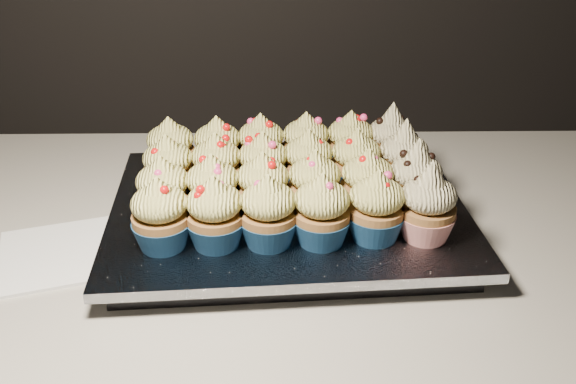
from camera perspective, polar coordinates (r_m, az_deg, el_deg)
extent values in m
cube|color=beige|center=(0.82, 7.04, -4.03)|extent=(2.44, 0.64, 0.04)
cube|color=white|center=(0.79, -19.48, -5.18)|extent=(0.17, 0.17, 0.00)
cube|color=black|center=(0.79, 0.00, -2.49)|extent=(0.41, 0.32, 0.02)
cube|color=silver|center=(0.79, 0.00, -1.42)|extent=(0.45, 0.36, 0.01)
cone|color=navy|center=(0.71, -11.11, -3.72)|extent=(0.06, 0.06, 0.03)
ellipsoid|color=#EBE276|center=(0.69, -11.39, -1.01)|extent=(0.06, 0.06, 0.04)
cone|color=#EBE276|center=(0.68, -11.57, 0.69)|extent=(0.03, 0.03, 0.02)
cone|color=navy|center=(0.70, -6.41, -3.63)|extent=(0.06, 0.06, 0.03)
ellipsoid|color=#EBE276|center=(0.68, -6.57, -0.90)|extent=(0.06, 0.06, 0.04)
cone|color=#EBE276|center=(0.67, -6.68, 0.83)|extent=(0.03, 0.03, 0.02)
cone|color=navy|center=(0.70, -1.73, -3.53)|extent=(0.06, 0.06, 0.03)
ellipsoid|color=#EBE276|center=(0.68, -1.78, -0.79)|extent=(0.06, 0.06, 0.04)
cone|color=#EBE276|center=(0.67, -1.81, 0.94)|extent=(0.03, 0.03, 0.02)
cone|color=navy|center=(0.70, 2.97, -3.41)|extent=(0.06, 0.06, 0.03)
ellipsoid|color=#EBE276|center=(0.68, 3.04, -0.68)|extent=(0.06, 0.06, 0.04)
cone|color=#EBE276|center=(0.67, 3.09, 1.05)|extent=(0.03, 0.03, 0.02)
cone|color=navy|center=(0.71, 7.74, -3.04)|extent=(0.06, 0.06, 0.03)
ellipsoid|color=#EBE276|center=(0.69, 7.93, -0.35)|extent=(0.06, 0.06, 0.04)
cone|color=#EBE276|center=(0.68, 8.06, 1.35)|extent=(0.03, 0.03, 0.02)
cone|color=red|center=(0.72, 12.14, -2.94)|extent=(0.06, 0.06, 0.03)
ellipsoid|color=beige|center=(0.71, 12.44, -0.29)|extent=(0.06, 0.06, 0.04)
cone|color=beige|center=(0.69, 12.68, 1.75)|extent=(0.03, 0.03, 0.03)
cone|color=navy|center=(0.75, -10.84, -1.62)|extent=(0.06, 0.06, 0.03)
ellipsoid|color=#EBE276|center=(0.73, -11.11, 0.97)|extent=(0.06, 0.06, 0.04)
cone|color=#EBE276|center=(0.72, -11.27, 2.60)|extent=(0.03, 0.03, 0.02)
cone|color=navy|center=(0.75, -6.59, -1.43)|extent=(0.06, 0.06, 0.03)
ellipsoid|color=#EBE276|center=(0.73, -6.75, 1.17)|extent=(0.06, 0.06, 0.04)
cone|color=#EBE276|center=(0.72, -6.85, 2.81)|extent=(0.03, 0.03, 0.02)
cone|color=navy|center=(0.75, -2.20, -1.23)|extent=(0.06, 0.06, 0.03)
ellipsoid|color=#EBE276|center=(0.73, -2.25, 1.38)|extent=(0.06, 0.06, 0.04)
cone|color=#EBE276|center=(0.72, -2.28, 3.02)|extent=(0.03, 0.03, 0.02)
cone|color=navy|center=(0.75, 2.34, -1.02)|extent=(0.06, 0.06, 0.03)
ellipsoid|color=#EBE276|center=(0.74, 2.40, 1.58)|extent=(0.06, 0.06, 0.04)
cone|color=#EBE276|center=(0.73, 2.44, 3.21)|extent=(0.03, 0.03, 0.02)
cone|color=navy|center=(0.76, 6.94, -0.89)|extent=(0.06, 0.06, 0.03)
ellipsoid|color=#EBE276|center=(0.74, 7.11, 1.68)|extent=(0.06, 0.06, 0.04)
cone|color=#EBE276|center=(0.73, 7.21, 3.29)|extent=(0.03, 0.03, 0.02)
cone|color=red|center=(0.77, 11.08, -0.71)|extent=(0.06, 0.06, 0.03)
ellipsoid|color=beige|center=(0.76, 11.34, 1.82)|extent=(0.06, 0.06, 0.04)
cone|color=beige|center=(0.74, 11.54, 3.75)|extent=(0.03, 0.03, 0.03)
cone|color=navy|center=(0.80, -10.44, 0.52)|extent=(0.06, 0.06, 0.03)
ellipsoid|color=#EBE276|center=(0.79, -10.67, 2.98)|extent=(0.06, 0.06, 0.04)
cone|color=#EBE276|center=(0.78, -10.82, 4.51)|extent=(0.03, 0.03, 0.02)
cone|color=navy|center=(0.80, -6.29, 0.71)|extent=(0.06, 0.06, 0.03)
ellipsoid|color=#EBE276|center=(0.78, -6.43, 3.18)|extent=(0.06, 0.06, 0.04)
cone|color=#EBE276|center=(0.77, -6.52, 4.72)|extent=(0.03, 0.03, 0.02)
cone|color=navy|center=(0.80, -2.20, 0.80)|extent=(0.06, 0.06, 0.03)
ellipsoid|color=#EBE276|center=(0.78, -2.25, 3.28)|extent=(0.06, 0.06, 0.04)
cone|color=#EBE276|center=(0.77, -2.28, 4.83)|extent=(0.03, 0.03, 0.02)
cone|color=navy|center=(0.81, 1.79, 1.05)|extent=(0.06, 0.06, 0.03)
ellipsoid|color=#EBE276|center=(0.79, 1.83, 3.51)|extent=(0.06, 0.06, 0.04)
cone|color=#EBE276|center=(0.78, 1.85, 5.05)|extent=(0.03, 0.03, 0.02)
cone|color=navy|center=(0.81, 5.97, 1.13)|extent=(0.06, 0.06, 0.03)
ellipsoid|color=#EBE276|center=(0.80, 6.10, 3.57)|extent=(0.06, 0.06, 0.04)
cone|color=#EBE276|center=(0.79, 6.19, 5.10)|extent=(0.03, 0.03, 0.02)
cone|color=red|center=(0.83, 10.08, 1.31)|extent=(0.06, 0.06, 0.03)
ellipsoid|color=beige|center=(0.81, 10.30, 3.72)|extent=(0.06, 0.06, 0.04)
cone|color=beige|center=(0.80, 10.47, 5.55)|extent=(0.03, 0.03, 0.03)
cone|color=navy|center=(0.86, -10.24, 2.27)|extent=(0.06, 0.06, 0.03)
ellipsoid|color=#EBE276|center=(0.84, -10.46, 4.61)|extent=(0.06, 0.06, 0.04)
cone|color=#EBE276|center=(0.83, -10.59, 6.06)|extent=(0.03, 0.03, 0.02)
cone|color=navy|center=(0.85, -6.17, 2.39)|extent=(0.06, 0.06, 0.03)
ellipsoid|color=#EBE276|center=(0.83, -6.30, 4.74)|extent=(0.06, 0.06, 0.04)
cone|color=#EBE276|center=(0.83, -6.39, 6.21)|extent=(0.03, 0.03, 0.02)
cone|color=navy|center=(0.85, -2.37, 2.66)|extent=(0.06, 0.06, 0.03)
ellipsoid|color=#EBE276|center=(0.84, -2.43, 5.02)|extent=(0.06, 0.06, 0.04)
cone|color=#EBE276|center=(0.83, -2.46, 6.48)|extent=(0.03, 0.03, 0.02)
cone|color=navy|center=(0.86, 1.59, 2.81)|extent=(0.06, 0.06, 0.03)
ellipsoid|color=#EBE276|center=(0.84, 1.62, 5.15)|extent=(0.06, 0.06, 0.04)
cone|color=#EBE276|center=(0.83, 1.64, 6.61)|extent=(0.03, 0.03, 0.02)
cone|color=navy|center=(0.87, 5.47, 2.94)|extent=(0.06, 0.06, 0.03)
ellipsoid|color=#EBE276|center=(0.85, 5.58, 5.26)|extent=(0.06, 0.06, 0.04)
cone|color=#EBE276|center=(0.84, 5.66, 6.70)|extent=(0.03, 0.03, 0.02)
cone|color=red|center=(0.88, 8.99, 3.00)|extent=(0.06, 0.06, 0.03)
ellipsoid|color=beige|center=(0.86, 9.18, 5.30)|extent=(0.06, 0.06, 0.04)
cone|color=beige|center=(0.85, 9.32, 7.04)|extent=(0.03, 0.03, 0.03)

